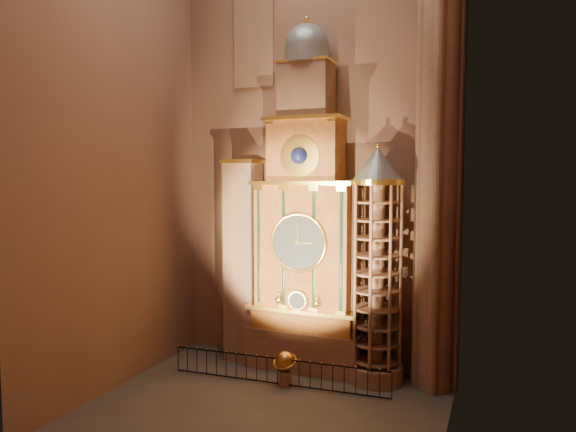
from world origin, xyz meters
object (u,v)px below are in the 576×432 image
at_px(portrait_tower, 243,259).
at_px(stair_turret, 376,267).
at_px(astronomical_clock, 306,232).
at_px(iron_railing, 278,371).
at_px(celestial_globe, 285,365).

bearing_deg(portrait_tower, stair_turret, -2.33).
xyz_separation_m(portrait_tower, stair_turret, (6.90, -0.28, 0.12)).
relative_size(astronomical_clock, stair_turret, 1.55).
height_order(astronomical_clock, iron_railing, astronomical_clock).
bearing_deg(portrait_tower, celestial_globe, -35.41).
height_order(stair_turret, celestial_globe, stair_turret).
distance_m(portrait_tower, celestial_globe, 5.84).
bearing_deg(iron_railing, stair_turret, 29.67).
bearing_deg(astronomical_clock, portrait_tower, 179.71).
height_order(astronomical_clock, stair_turret, astronomical_clock).
distance_m(astronomical_clock, iron_railing, 6.53).
bearing_deg(celestial_globe, portrait_tower, 144.59).
relative_size(astronomical_clock, iron_railing, 1.66).
bearing_deg(iron_railing, astronomical_clock, 80.79).
xyz_separation_m(portrait_tower, celestial_globe, (3.29, -2.34, -4.22)).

